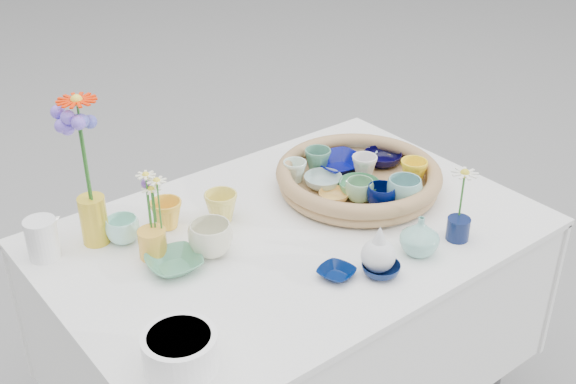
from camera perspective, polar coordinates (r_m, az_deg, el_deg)
wicker_tray at (r=2.07m, az=5.59°, el=1.10°), size 0.47×0.47×0.08m
tray_ceramic_0 at (r=2.15m, az=4.07°, el=2.23°), size 0.16×0.16×0.04m
tray_ceramic_1 at (r=2.19m, az=7.47°, el=2.63°), size 0.15×0.15×0.04m
tray_ceramic_2 at (r=2.09m, az=9.88°, el=1.57°), size 0.10×0.10×0.07m
tray_ceramic_3 at (r=2.03m, az=5.65°, el=0.35°), size 0.12×0.12×0.04m
tray_ceramic_4 at (r=1.99m, az=5.67°, el=0.11°), size 0.08×0.08×0.06m
tray_ceramic_5 at (r=2.06m, az=2.79°, el=0.84°), size 0.12×0.12×0.03m
tray_ceramic_6 at (r=2.08m, az=0.54°, el=1.65°), size 0.08×0.08×0.06m
tray_ceramic_7 at (r=2.11m, az=6.04°, el=1.99°), size 0.10×0.10×0.07m
tray_ceramic_8 at (r=2.24m, az=5.89°, el=3.12°), size 0.10×0.10×0.02m
tray_ceramic_9 at (r=1.96m, az=7.39°, el=-0.36°), size 0.10×0.10×0.06m
tray_ceramic_10 at (r=1.99m, az=3.64°, el=-0.35°), size 0.09×0.09×0.03m
tray_ceramic_11 at (r=1.99m, az=9.16°, el=0.05°), size 0.11×0.11×0.08m
tray_ceramic_12 at (r=2.13m, az=2.36°, el=2.49°), size 0.10×0.10×0.07m
loose_ceramic_0 at (r=1.92m, az=-9.57°, el=-1.73°), size 0.09×0.09×0.08m
loose_ceramic_1 at (r=1.93m, az=-5.30°, el=-1.19°), size 0.11×0.11×0.08m
loose_ceramic_2 at (r=1.77m, az=-8.97°, el=-5.58°), size 0.15×0.15×0.03m
loose_ceramic_3 at (r=1.79m, az=-6.14°, el=-3.73°), size 0.12×0.12×0.09m
loose_ceramic_4 at (r=1.73m, az=3.84°, el=-6.40°), size 0.10×0.10×0.02m
loose_ceramic_5 at (r=1.88m, az=-12.93°, el=-2.95°), size 0.11×0.11×0.07m
loose_ceramic_6 at (r=1.74m, az=7.34°, el=-6.09°), size 0.11×0.11×0.03m
fluted_bowl at (r=1.48m, az=-8.52°, el=-12.33°), size 0.19×0.19×0.08m
bud_vase_paleblue at (r=1.73m, az=7.19°, el=-4.38°), size 0.09×0.09×0.13m
bud_vase_seafoam at (r=1.81m, az=10.38°, el=-3.40°), size 0.11×0.11×0.10m
bud_vase_cobalt at (r=1.90m, az=13.29°, el=-2.84°), size 0.07×0.07×0.06m
single_daisy at (r=1.87m, az=13.58°, el=-0.19°), size 0.09×0.09×0.14m
tall_vase_yellow at (r=1.88m, az=-15.09°, el=-2.15°), size 0.08×0.08×0.13m
gerbera at (r=1.78m, az=-15.77°, el=3.07°), size 0.14×0.14×0.28m
hydrangea at (r=1.80m, az=-15.80°, el=2.40°), size 0.09×0.09×0.30m
white_pitcher at (r=1.87m, az=-18.84°, el=-3.52°), size 0.12×0.09×0.10m
daisy_cup at (r=1.81m, az=-10.64°, el=-4.02°), size 0.08×0.08×0.08m
daisy_posy at (r=1.76m, az=-10.86°, el=-0.72°), size 0.09×0.09×0.15m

